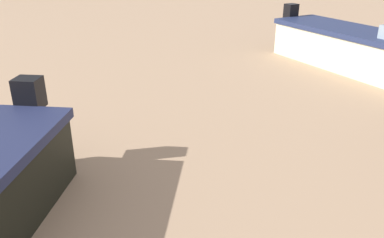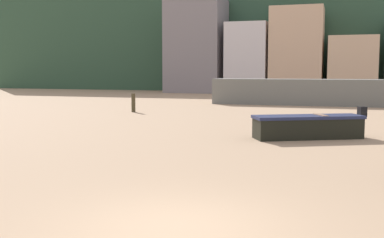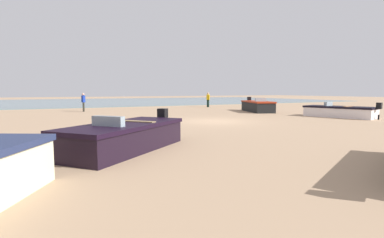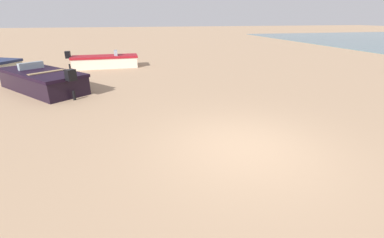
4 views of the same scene
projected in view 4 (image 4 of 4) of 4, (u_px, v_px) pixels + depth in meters
name	position (u px, v px, depth m)	size (l,w,h in m)	color
ground_plane	(244.00, 148.00, 6.34)	(160.00, 160.00, 0.00)	tan
boat_cream_0	(105.00, 61.00, 16.14)	(1.38, 4.12, 1.04)	beige
boat_black_3	(42.00, 80.00, 11.12)	(4.50, 4.16, 1.14)	black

